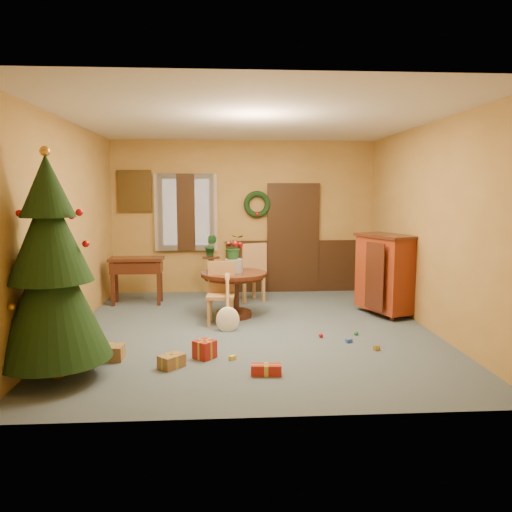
{
  "coord_description": "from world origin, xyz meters",
  "views": [
    {
      "loc": [
        -0.38,
        -6.84,
        1.94
      ],
      "look_at": [
        0.08,
        0.4,
        1.0
      ],
      "focal_mm": 35.0,
      "sensor_mm": 36.0,
      "label": 1
    }
  ],
  "objects": [
    {
      "name": "guitar",
      "position": [
        -0.34,
        -0.02,
        0.39
      ],
      "size": [
        0.48,
        0.58,
        0.76
      ],
      "primitive_type": null,
      "rotation": [
        -0.49,
        0.0,
        -0.34
      ],
      "color": "white",
      "rests_on": "floor"
    },
    {
      "name": "chair_far",
      "position": [
        0.09,
        1.8,
        0.56
      ],
      "size": [
        0.6,
        0.6,
        1.05
      ],
      "color": "#A67A42",
      "rests_on": "floor"
    },
    {
      "name": "dining_table",
      "position": [
        -0.24,
        0.77,
        0.49
      ],
      "size": [
        1.02,
        1.02,
        0.7
      ],
      "color": "black",
      "rests_on": "floor"
    },
    {
      "name": "sideboard",
      "position": [
        2.15,
        0.77,
        0.68
      ],
      "size": [
        0.86,
        1.12,
        1.28
      ],
      "color": "#4F1809",
      "rests_on": "floor"
    },
    {
      "name": "gift_b",
      "position": [
        -0.62,
        -1.16,
        0.11
      ],
      "size": [
        0.3,
        0.3,
        0.21
      ],
      "color": "maroon",
      "rests_on": "floor"
    },
    {
      "name": "toy_d",
      "position": [
        0.9,
        -0.43,
        0.03
      ],
      "size": [
        0.06,
        0.06,
        0.06
      ],
      "primitive_type": "sphere",
      "color": "red",
      "rests_on": "floor"
    },
    {
      "name": "gift_a",
      "position": [
        -1.72,
        -1.15,
        0.09
      ],
      "size": [
        0.33,
        0.25,
        0.18
      ],
      "color": "brown",
      "rests_on": "floor"
    },
    {
      "name": "gift_c",
      "position": [
        -0.98,
        -1.45,
        0.07
      ],
      "size": [
        0.32,
        0.32,
        0.15
      ],
      "color": "brown",
      "rests_on": "floor"
    },
    {
      "name": "gift_d",
      "position": [
        0.05,
        -1.74,
        0.06
      ],
      "size": [
        0.33,
        0.16,
        0.12
      ],
      "color": "maroon",
      "rests_on": "floor"
    },
    {
      "name": "toy_b",
      "position": [
        1.4,
        -0.34,
        0.03
      ],
      "size": [
        0.06,
        0.06,
        0.06
      ],
      "primitive_type": "sphere",
      "color": "#217C3D",
      "rests_on": "floor"
    },
    {
      "name": "stand_plant",
      "position": [
        -0.62,
        1.96,
        0.99
      ],
      "size": [
        0.26,
        0.23,
        0.39
      ],
      "primitive_type": "imported",
      "rotation": [
        0.0,
        0.0,
        -0.31
      ],
      "color": "#19471E",
      "rests_on": "plant_stand"
    },
    {
      "name": "room_envelope",
      "position": [
        0.21,
        2.7,
        1.12
      ],
      "size": [
        5.5,
        5.5,
        5.5
      ],
      "color": "#3B4A56",
      "rests_on": "ground"
    },
    {
      "name": "toy_c",
      "position": [
        -0.3,
        -1.24,
        0.03
      ],
      "size": [
        0.09,
        0.09,
        0.05
      ],
      "primitive_type": "cube",
      "rotation": [
        0.0,
        0.0,
        0.81
      ],
      "color": "gold",
      "rests_on": "floor"
    },
    {
      "name": "centerpiece_plant",
      "position": [
        -0.24,
        0.77,
        1.1
      ],
      "size": [
        0.34,
        0.3,
        0.38
      ],
      "primitive_type": "imported",
      "color": "#1E4C23",
      "rests_on": "urn"
    },
    {
      "name": "writing_desk",
      "position": [
        -1.9,
        1.8,
        0.61
      ],
      "size": [
        0.92,
        0.45,
        0.81
      ],
      "color": "black",
      "rests_on": "floor"
    },
    {
      "name": "plant_stand",
      "position": [
        -0.62,
        1.96,
        0.5
      ],
      "size": [
        0.31,
        0.31,
        0.8
      ],
      "color": "black",
      "rests_on": "floor"
    },
    {
      "name": "toy_a",
      "position": [
        1.22,
        -0.68,
        0.03
      ],
      "size": [
        0.09,
        0.08,
        0.05
      ],
      "primitive_type": "cube",
      "rotation": [
        0.0,
        0.0,
        0.41
      ],
      "color": "blue",
      "rests_on": "floor"
    },
    {
      "name": "christmas_tree",
      "position": [
        -2.15,
        -1.68,
        1.13
      ],
      "size": [
        1.16,
        1.16,
        2.39
      ],
      "color": "#382111",
      "rests_on": "floor"
    },
    {
      "name": "urn",
      "position": [
        -0.24,
        0.77,
        0.81
      ],
      "size": [
        0.28,
        0.28,
        0.21
      ],
      "primitive_type": "cylinder",
      "color": "slate",
      "rests_on": "dining_table"
    },
    {
      "name": "chair_near",
      "position": [
        -0.44,
        0.4,
        0.49
      ],
      "size": [
        0.42,
        0.42,
        0.92
      ],
      "color": "#A67A42",
      "rests_on": "floor"
    },
    {
      "name": "toy_e",
      "position": [
        1.48,
        -1.0,
        0.03
      ],
      "size": [
        0.09,
        0.08,
        0.05
      ],
      "primitive_type": "cube",
      "rotation": [
        0.0,
        0.0,
        0.48
      ],
      "color": "gold",
      "rests_on": "floor"
    }
  ]
}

